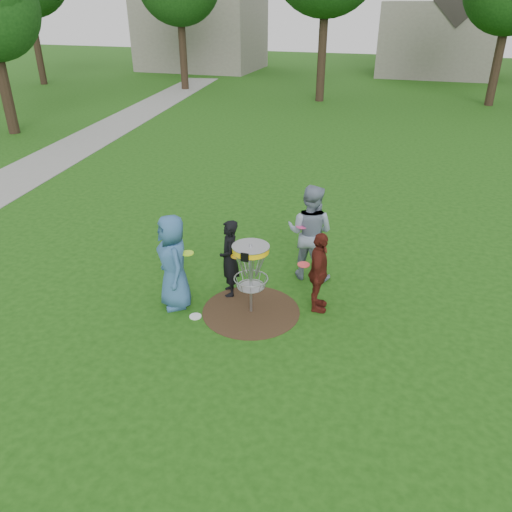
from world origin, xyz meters
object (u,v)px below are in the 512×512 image
(disc_golf_basket, at_px, (251,263))
(player_black, at_px, (229,258))
(player_blue, at_px, (173,262))
(player_maroon, at_px, (319,273))
(player_grey, at_px, (310,233))

(disc_golf_basket, bearing_deg, player_black, 140.49)
(player_black, bearing_deg, disc_golf_basket, 26.72)
(player_blue, bearing_deg, player_maroon, 64.19)
(player_grey, bearing_deg, disc_golf_basket, 73.55)
(player_blue, distance_m, player_black, 1.08)
(player_black, xyz_separation_m, player_maroon, (1.72, -0.03, 0.00))
(player_black, xyz_separation_m, player_grey, (1.29, 1.13, 0.22))
(player_black, relative_size, player_grey, 0.77)
(player_black, height_order, player_maroon, player_maroon)
(player_grey, bearing_deg, player_black, 48.33)
(player_blue, height_order, player_grey, player_grey)
(player_blue, height_order, player_maroon, player_blue)
(player_blue, relative_size, disc_golf_basket, 1.31)
(player_black, relative_size, player_maroon, 1.00)
(player_maroon, relative_size, disc_golf_basket, 1.11)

